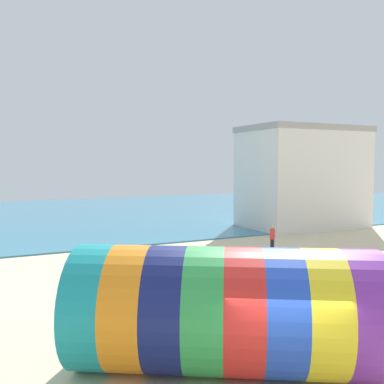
% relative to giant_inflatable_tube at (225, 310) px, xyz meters
% --- Properties ---
extents(sea, '(120.00, 40.00, 0.10)m').
position_rel_giant_inflatable_tube_xyz_m(sea, '(0.49, 37.68, -1.65)').
color(sea, teal).
rests_on(sea, ground).
extents(giant_inflatable_tube, '(8.67, 7.04, 3.39)m').
position_rel_giant_inflatable_tube_xyz_m(giant_inflatable_tube, '(0.00, 0.00, 0.00)').
color(giant_inflatable_tube, teal).
rests_on(giant_inflatable_tube, ground).
extents(bystander_near_water, '(0.42, 0.39, 1.76)m').
position_rel_giant_inflatable_tube_xyz_m(bystander_near_water, '(10.46, 12.12, -0.79)').
color(bystander_near_water, black).
rests_on(bystander_near_water, ground).
extents(promenade_building, '(10.45, 6.64, 8.85)m').
position_rel_giant_inflatable_tube_xyz_m(promenade_building, '(19.45, 20.01, 2.74)').
color(promenade_building, silver).
rests_on(promenade_building, ground).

